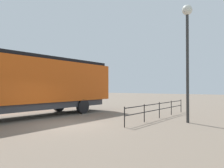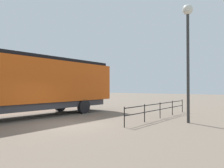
{
  "view_description": "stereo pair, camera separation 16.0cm",
  "coord_description": "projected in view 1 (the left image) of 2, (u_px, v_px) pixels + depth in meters",
  "views": [
    {
      "loc": [
        8.85,
        -8.12,
        1.96
      ],
      "look_at": [
        1.98,
        1.3,
        2.15
      ],
      "focal_mm": 35.55,
      "sensor_mm": 36.0,
      "label": 1
    },
    {
      "loc": [
        8.98,
        -8.03,
        1.96
      ],
      "look_at": [
        1.98,
        1.3,
        2.15
      ],
      "focal_mm": 35.55,
      "sensor_mm": 36.0,
      "label": 2
    }
  ],
  "objects": [
    {
      "name": "ground_plane",
      "position": [
        67.0,
        125.0,
        11.74
      ],
      "size": [
        120.0,
        120.0,
        0.0
      ],
      "primitive_type": "plane",
      "color": "#756656"
    },
    {
      "name": "locomotive",
      "position": [
        12.0,
        83.0,
        13.65
      ],
      "size": [
        3.01,
        16.85,
        4.04
      ],
      "color": "#D15114",
      "rests_on": "ground_plane"
    },
    {
      "name": "lamp_post",
      "position": [
        187.0,
        36.0,
        12.45
      ],
      "size": [
        0.57,
        0.57,
        6.62
      ],
      "color": "#2D2D2D",
      "rests_on": "ground_plane"
    },
    {
      "name": "platform_fence",
      "position": [
        159.0,
        108.0,
        14.25
      ],
      "size": [
        0.05,
        8.32,
        1.02
      ],
      "color": "black",
      "rests_on": "ground_plane"
    }
  ]
}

